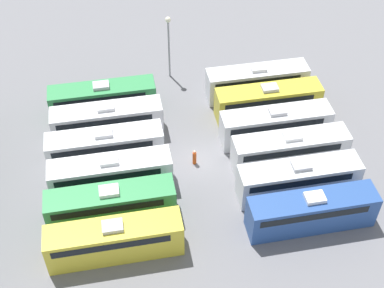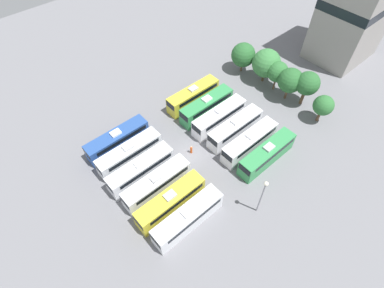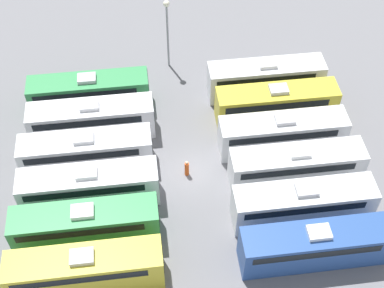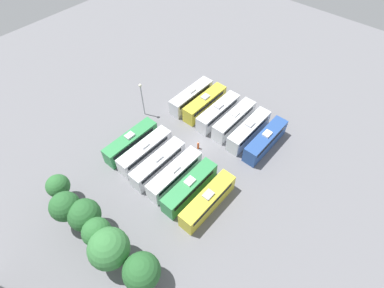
{
  "view_description": "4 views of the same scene",
  "coord_description": "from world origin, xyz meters",
  "views": [
    {
      "loc": [
        -34.33,
        6.94,
        36.3
      ],
      "look_at": [
        -0.75,
        0.67,
        3.14
      ],
      "focal_mm": 50.0,
      "sensor_mm": 36.0,
      "label": 1
    },
    {
      "loc": [
        22.2,
        -19.13,
        38.92
      ],
      "look_at": [
        0.29,
        0.08,
        2.83
      ],
      "focal_mm": 28.0,
      "sensor_mm": 36.0,
      "label": 2
    },
    {
      "loc": [
        -27.09,
        3.23,
        35.15
      ],
      "look_at": [
        0.48,
        -0.19,
        3.01
      ],
      "focal_mm": 50.0,
      "sensor_mm": 36.0,
      "label": 3
    },
    {
      "loc": [
        -21.95,
        27.16,
        41.81
      ],
      "look_at": [
        0.32,
        1.46,
        1.83
      ],
      "focal_mm": 28.0,
      "sensor_mm": 36.0,
      "label": 4
    }
  ],
  "objects": [
    {
      "name": "bus_5",
      "position": [
        8.76,
        -8.06,
        1.8
      ],
      "size": [
        2.52,
        10.7,
        3.63
      ],
      "color": "silver",
      "rests_on": "ground_plane"
    },
    {
      "name": "bus_1",
      "position": [
        -5.33,
        -7.89,
        1.8
      ],
      "size": [
        2.52,
        10.7,
        3.63
      ],
      "color": "silver",
      "rests_on": "ground_plane"
    },
    {
      "name": "bus_6",
      "position": [
        -8.82,
        8.38,
        1.8
      ],
      "size": [
        2.52,
        10.7,
        3.63
      ],
      "color": "gold",
      "rests_on": "ground_plane"
    },
    {
      "name": "bus_11",
      "position": [
        8.83,
        8.14,
        1.8
      ],
      "size": [
        2.52,
        10.7,
        3.63
      ],
      "color": "#338C4C",
      "rests_on": "ground_plane"
    },
    {
      "name": "bus_4",
      "position": [
        5.38,
        -8.29,
        1.8
      ],
      "size": [
        2.52,
        10.7,
        3.63
      ],
      "color": "gold",
      "rests_on": "ground_plane"
    },
    {
      "name": "bus_9",
      "position": [
        1.8,
        8.36,
        1.8
      ],
      "size": [
        2.52,
        10.7,
        3.63
      ],
      "color": "silver",
      "rests_on": "ground_plane"
    },
    {
      "name": "bus_8",
      "position": [
        -1.75,
        8.12,
        1.8
      ],
      "size": [
        2.52,
        10.7,
        3.63
      ],
      "color": "white",
      "rests_on": "ground_plane"
    },
    {
      "name": "bus_10",
      "position": [
        5.41,
        7.93,
        1.8
      ],
      "size": [
        2.52,
        10.7,
        3.63
      ],
      "color": "silver",
      "rests_on": "ground_plane"
    },
    {
      "name": "bus_7",
      "position": [
        -5.2,
        8.38,
        1.8
      ],
      "size": [
        2.52,
        10.7,
        3.63
      ],
      "color": "#338C4C",
      "rests_on": "ground_plane"
    },
    {
      "name": "worker_person",
      "position": [
        -0.16,
        0.32,
        0.76
      ],
      "size": [
        0.36,
        0.36,
        1.64
      ],
      "color": "#CC4C19",
      "rests_on": "ground_plane"
    },
    {
      "name": "bus_2",
      "position": [
        -1.71,
        -8.3,
        1.8
      ],
      "size": [
        2.52,
        10.7,
        3.63
      ],
      "color": "silver",
      "rests_on": "ground_plane"
    },
    {
      "name": "light_pole",
      "position": [
        13.7,
        0.49,
        5.11
      ],
      "size": [
        0.6,
        0.6,
        7.49
      ],
      "color": "gray",
      "rests_on": "ground_plane"
    },
    {
      "name": "bus_3",
      "position": [
        1.83,
        -7.99,
        1.8
      ],
      "size": [
        2.52,
        10.7,
        3.63
      ],
      "color": "silver",
      "rests_on": "ground_plane"
    },
    {
      "name": "ground_plane",
      "position": [
        0.0,
        0.0,
        0.0
      ],
      "size": [
        128.35,
        128.35,
        0.0
      ],
      "primitive_type": "plane",
      "color": "slate"
    },
    {
      "name": "bus_0",
      "position": [
        -8.94,
        -7.79,
        1.8
      ],
      "size": [
        2.52,
        10.7,
        3.63
      ],
      "color": "#284C93",
      "rests_on": "ground_plane"
    }
  ]
}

